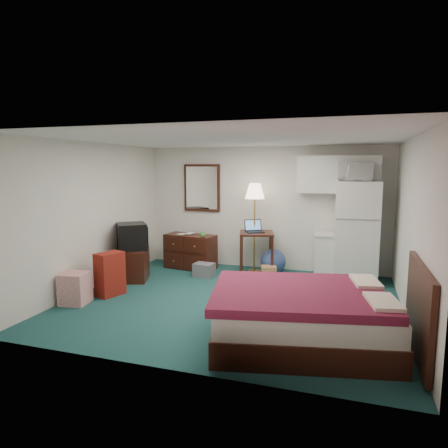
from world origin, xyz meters
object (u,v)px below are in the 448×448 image
(suitcase, at_px, (110,274))
(fridge, at_px, (356,232))
(desk, at_px, (256,253))
(tv_stand, at_px, (131,265))
(bed, at_px, (302,317))
(kitchen_counter, at_px, (335,256))
(floor_lamp, at_px, (254,228))
(dresser, at_px, (190,251))

(suitcase, bearing_deg, fridge, 47.41)
(desk, height_order, fridge, fridge)
(desk, xyz_separation_m, fridge, (1.86, 0.02, 0.51))
(fridge, relative_size, suitcase, 2.59)
(tv_stand, bearing_deg, suitcase, -100.37)
(bed, xyz_separation_m, tv_stand, (-3.35, 1.76, -0.03))
(kitchen_counter, relative_size, tv_stand, 1.30)
(floor_lamp, bearing_deg, suitcase, -130.79)
(bed, relative_size, tv_stand, 3.21)
(floor_lamp, relative_size, desk, 2.16)
(desk, xyz_separation_m, tv_stand, (-2.10, -1.19, -0.12))
(dresser, relative_size, tv_stand, 1.65)
(dresser, height_order, tv_stand, dresser)
(kitchen_counter, bearing_deg, bed, -98.00)
(desk, relative_size, tv_stand, 1.31)
(dresser, height_order, desk, desk)
(tv_stand, bearing_deg, fridge, -2.17)
(dresser, height_order, kitchen_counter, kitchen_counter)
(floor_lamp, bearing_deg, fridge, -2.30)
(dresser, xyz_separation_m, tv_stand, (-0.71, -1.15, -0.07))
(desk, distance_m, suitcase, 2.87)
(desk, bearing_deg, tv_stand, -164.83)
(dresser, distance_m, desk, 1.39)
(fridge, xyz_separation_m, tv_stand, (-3.96, -1.21, -0.63))
(suitcase, bearing_deg, dresser, 92.98)
(desk, distance_m, bed, 3.21)
(kitchen_counter, distance_m, bed, 3.11)
(bed, relative_size, suitcase, 2.83)
(kitchen_counter, distance_m, tv_stand, 3.84)
(floor_lamp, relative_size, tv_stand, 2.83)
(floor_lamp, distance_m, kitchen_counter, 1.64)
(fridge, xyz_separation_m, suitcase, (-3.82, -2.11, -0.56))
(floor_lamp, bearing_deg, dresser, -174.01)
(kitchen_counter, xyz_separation_m, tv_stand, (-3.60, -1.33, -0.12))
(desk, bearing_deg, dresser, 167.24)
(kitchen_counter, bearing_deg, tv_stand, -163.15)
(dresser, relative_size, floor_lamp, 0.58)
(kitchen_counter, relative_size, bed, 0.41)
(tv_stand, bearing_deg, floor_lamp, 13.21)
(dresser, bearing_deg, bed, -38.05)
(kitchen_counter, height_order, suitcase, kitchen_counter)
(kitchen_counter, distance_m, suitcase, 4.11)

